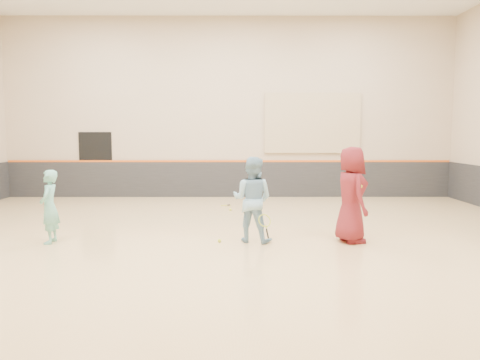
{
  "coord_description": "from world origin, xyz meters",
  "views": [
    {
      "loc": [
        0.33,
        -9.79,
        2.2
      ],
      "look_at": [
        0.36,
        0.4,
        1.15
      ],
      "focal_mm": 35.0,
      "sensor_mm": 36.0,
      "label": 1
    }
  ],
  "objects_px": {
    "instructor": "(252,199)",
    "spare_racket": "(226,203)",
    "young_man": "(351,195)",
    "girl": "(49,207)"
  },
  "relations": [
    {
      "from": "instructor",
      "to": "spare_racket",
      "type": "height_order",
      "value": "instructor"
    },
    {
      "from": "instructor",
      "to": "spare_racket",
      "type": "distance_m",
      "value": 4.67
    },
    {
      "from": "instructor",
      "to": "young_man",
      "type": "xyz_separation_m",
      "value": [
        1.97,
        -0.04,
        0.1
      ]
    },
    {
      "from": "instructor",
      "to": "young_man",
      "type": "height_order",
      "value": "young_man"
    },
    {
      "from": "spare_racket",
      "to": "girl",
      "type": "bearing_deg",
      "value": -125.55
    },
    {
      "from": "young_man",
      "to": "girl",
      "type": "bearing_deg",
      "value": 80.73
    },
    {
      "from": "young_man",
      "to": "spare_racket",
      "type": "height_order",
      "value": "young_man"
    },
    {
      "from": "girl",
      "to": "young_man",
      "type": "height_order",
      "value": "young_man"
    },
    {
      "from": "girl",
      "to": "spare_racket",
      "type": "relative_size",
      "value": 2.12
    },
    {
      "from": "instructor",
      "to": "young_man",
      "type": "bearing_deg",
      "value": -161.33
    }
  ]
}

